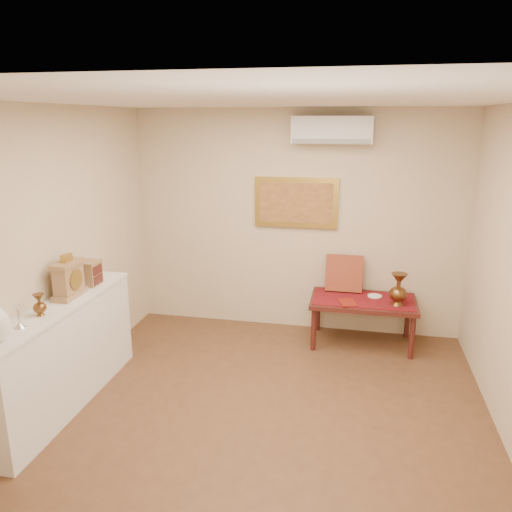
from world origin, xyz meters
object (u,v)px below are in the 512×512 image
(mantel_clock, at_px, (69,279))
(low_table, at_px, (363,305))
(brass_urn_tall, at_px, (399,286))
(wooden_chest, at_px, (91,273))
(display_ledge, at_px, (63,355))

(mantel_clock, height_order, low_table, mantel_clock)
(brass_urn_tall, bearing_deg, mantel_clock, -153.07)
(mantel_clock, relative_size, wooden_chest, 1.68)
(display_ledge, height_order, low_table, display_ledge)
(low_table, bearing_deg, mantel_clock, -148.07)
(mantel_clock, height_order, wooden_chest, mantel_clock)
(brass_urn_tall, distance_m, display_ledge, 3.53)
(brass_urn_tall, relative_size, display_ledge, 0.22)
(wooden_chest, bearing_deg, mantel_clock, -92.19)
(display_ledge, distance_m, mantel_clock, 0.70)
(display_ledge, relative_size, low_table, 1.68)
(brass_urn_tall, xyz_separation_m, display_ledge, (-3.05, -1.76, -0.29))
(display_ledge, xyz_separation_m, wooden_chest, (0.01, 0.57, 0.61))
(brass_urn_tall, xyz_separation_m, low_table, (-0.37, 0.12, -0.30))
(wooden_chest, xyz_separation_m, low_table, (2.66, 1.31, -0.62))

